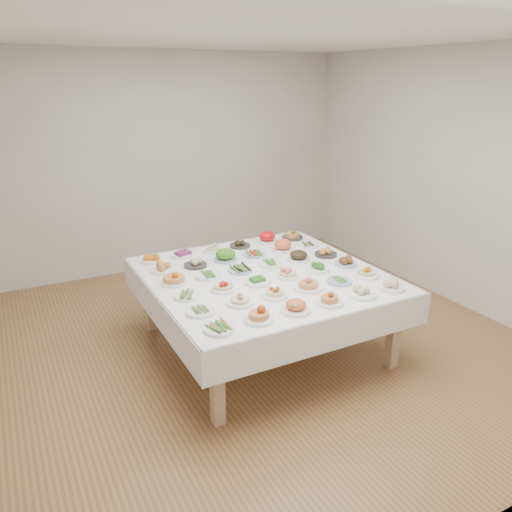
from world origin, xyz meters
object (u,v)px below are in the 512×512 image
dish_0 (220,328)px  dish_35 (293,233)px  dish_18 (174,276)px  display_table (264,281)px

dish_0 → dish_35: dish_35 is taller
dish_18 → dish_35: (1.61, 0.63, -0.01)m
dish_18 → dish_35: size_ratio=1.00×
display_table → dish_18: (-0.80, 0.17, 0.14)m
display_table → dish_0: bearing=-134.6°
display_table → dish_18: size_ratio=8.97×
dish_0 → dish_35: size_ratio=0.97×
dish_18 → display_table: bearing=-12.1°
display_table → dish_0: size_ratio=9.25×
dish_0 → dish_35: (1.61, 1.61, 0.04)m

